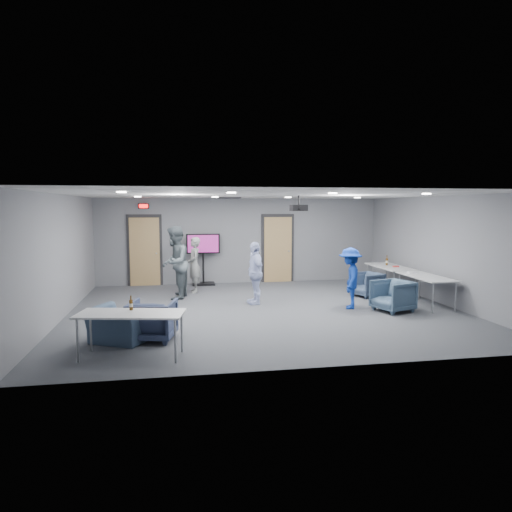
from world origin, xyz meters
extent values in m
plane|color=#35373C|center=(0.00, 0.00, 0.00)|extent=(9.00, 9.00, 0.00)
plane|color=silver|center=(0.00, 0.00, 2.70)|extent=(9.00, 9.00, 0.00)
cube|color=slate|center=(0.00, 4.00, 1.35)|extent=(9.00, 0.02, 2.70)
cube|color=slate|center=(0.00, -4.00, 1.35)|extent=(9.00, 0.02, 2.70)
cube|color=slate|center=(-4.50, 0.00, 1.35)|extent=(0.02, 8.00, 2.70)
cube|color=slate|center=(4.50, 0.00, 1.35)|extent=(0.02, 8.00, 2.70)
cube|color=black|center=(-3.00, 3.97, 1.08)|extent=(1.06, 0.06, 2.24)
cube|color=#A88851|center=(-3.00, 3.93, 1.05)|extent=(0.90, 0.05, 2.10)
cylinder|color=#919599|center=(-2.65, 3.88, 1.00)|extent=(0.04, 0.10, 0.04)
cube|color=black|center=(1.20, 3.97, 1.08)|extent=(1.06, 0.06, 2.24)
cube|color=#A88851|center=(1.20, 3.93, 1.05)|extent=(0.90, 0.05, 2.10)
cylinder|color=#919599|center=(1.55, 3.88, 1.00)|extent=(0.04, 0.10, 0.04)
cube|color=black|center=(-3.00, 3.94, 2.45)|extent=(0.32, 0.06, 0.16)
cube|color=#FF0C0C|center=(-3.00, 3.90, 2.45)|extent=(0.26, 0.02, 0.11)
cube|color=black|center=(-0.50, 2.80, 2.69)|extent=(0.60, 0.60, 0.03)
cylinder|color=white|center=(-3.00, -1.80, 2.69)|extent=(0.18, 0.18, 0.02)
cylinder|color=white|center=(-3.00, 1.80, 2.69)|extent=(0.18, 0.18, 0.02)
cylinder|color=white|center=(-1.00, -1.80, 2.69)|extent=(0.18, 0.18, 0.02)
cylinder|color=white|center=(-1.00, 1.80, 2.69)|extent=(0.18, 0.18, 0.02)
cylinder|color=white|center=(1.00, -1.80, 2.69)|extent=(0.18, 0.18, 0.02)
cylinder|color=white|center=(1.00, 1.80, 2.69)|extent=(0.18, 0.18, 0.02)
cylinder|color=white|center=(3.00, -1.80, 2.69)|extent=(0.18, 0.18, 0.02)
cylinder|color=white|center=(3.00, 1.80, 2.69)|extent=(0.18, 0.18, 0.02)
imported|color=gray|center=(-1.54, 2.52, 0.79)|extent=(0.43, 0.60, 1.57)
imported|color=#4C565B|center=(-2.08, 1.69, 0.96)|extent=(0.91, 1.07, 1.93)
imported|color=#C2CDFA|center=(-0.11, 0.71, 0.78)|extent=(0.51, 0.96, 1.56)
imported|color=navy|center=(2.03, -0.21, 0.73)|extent=(0.85, 1.08, 1.46)
imported|color=#334259|center=(3.04, 1.10, 0.33)|extent=(0.91, 0.90, 0.66)
imported|color=#3C5168|center=(2.90, -0.68, 0.36)|extent=(1.01, 0.99, 0.73)
imported|color=#353E5C|center=(-2.49, -2.08, 0.37)|extent=(0.95, 0.96, 0.74)
imported|color=#3C4F68|center=(-3.07, -2.10, 0.32)|extent=(1.25, 1.20, 0.63)
cube|color=#BBBEC1|center=(4.00, 1.68, 0.71)|extent=(0.78, 1.87, 0.03)
cylinder|color=#919599|center=(3.69, 2.53, 0.35)|extent=(0.04, 0.04, 0.70)
cylinder|color=#919599|center=(3.69, 0.82, 0.35)|extent=(0.04, 0.04, 0.70)
cylinder|color=#919599|center=(4.31, 2.53, 0.35)|extent=(0.04, 0.04, 0.70)
cylinder|color=#919599|center=(4.31, 0.82, 0.35)|extent=(0.04, 0.04, 0.70)
cube|color=#BBBEC1|center=(4.00, -0.22, 0.71)|extent=(0.73, 1.76, 0.03)
cylinder|color=#919599|center=(3.71, 0.58, 0.35)|extent=(0.04, 0.04, 0.70)
cylinder|color=#919599|center=(3.71, -1.02, 0.35)|extent=(0.04, 0.04, 0.70)
cylinder|color=#919599|center=(4.29, 0.58, 0.35)|extent=(0.04, 0.04, 0.70)
cylinder|color=#919599|center=(4.29, -1.02, 0.35)|extent=(0.04, 0.04, 0.70)
cube|color=#BBBEC1|center=(-2.78, -3.00, 0.71)|extent=(1.79, 1.01, 0.03)
cylinder|color=#919599|center=(-1.98, -2.88, 0.35)|extent=(0.04, 0.04, 0.70)
cylinder|color=#919599|center=(-3.48, -2.59, 0.35)|extent=(0.04, 0.04, 0.70)
cylinder|color=#919599|center=(-2.08, -3.41, 0.35)|extent=(0.04, 0.04, 0.70)
cylinder|color=#919599|center=(-3.58, -3.12, 0.35)|extent=(0.04, 0.04, 0.70)
cylinder|color=#53330E|center=(-2.79, -2.80, 0.81)|extent=(0.06, 0.06, 0.17)
cylinder|color=#53330E|center=(-2.79, -2.80, 0.93)|extent=(0.02, 0.02, 0.07)
cylinder|color=beige|center=(-2.79, -2.80, 0.81)|extent=(0.06, 0.06, 0.06)
cylinder|color=#53330E|center=(4.02, 1.95, 0.83)|extent=(0.07, 0.07, 0.20)
cylinder|color=#53330E|center=(4.02, 1.95, 0.98)|extent=(0.03, 0.03, 0.09)
cylinder|color=beige|center=(4.02, 1.95, 0.83)|extent=(0.08, 0.08, 0.07)
cube|color=red|center=(4.08, 1.51, 0.75)|extent=(0.17, 0.12, 0.04)
cube|color=silver|center=(3.90, 0.27, 0.75)|extent=(0.23, 0.16, 0.05)
cube|color=black|center=(-1.22, 3.75, 0.03)|extent=(0.70, 0.50, 0.06)
cylinder|color=black|center=(-1.22, 3.75, 0.65)|extent=(0.06, 0.06, 1.19)
cube|color=black|center=(-1.22, 3.75, 1.29)|extent=(1.04, 0.07, 0.62)
cube|color=#781A61|center=(-1.22, 3.70, 1.29)|extent=(0.94, 0.01, 0.54)
cylinder|color=black|center=(0.81, 0.02, 2.58)|extent=(0.04, 0.04, 0.22)
cube|color=black|center=(0.81, 0.02, 2.40)|extent=(0.37, 0.32, 0.15)
cylinder|color=black|center=(0.81, -0.15, 2.40)|extent=(0.08, 0.06, 0.08)
camera|label=1|loc=(-2.04, -10.41, 2.41)|focal=32.00mm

